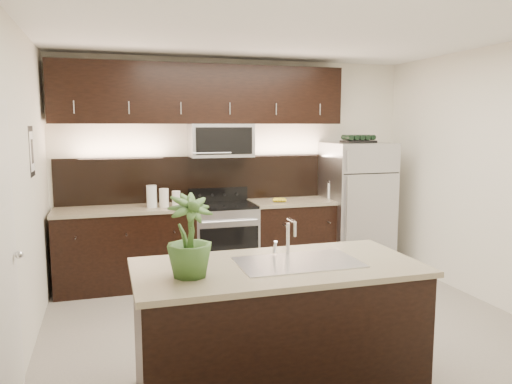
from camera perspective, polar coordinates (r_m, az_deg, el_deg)
ground at (r=4.85m, az=4.02°, el=-15.28°), size 4.50×4.50×0.00m
room_walls at (r=4.39m, az=3.05°, el=5.15°), size 4.52×4.02×2.71m
counter_run at (r=6.13m, az=-5.62°, el=-5.73°), size 3.51×0.65×0.94m
upper_fixtures at (r=6.12m, az=-5.85°, el=10.00°), size 3.49×0.40×1.66m
island at (r=3.61m, az=2.46°, el=-15.43°), size 1.96×0.96×0.94m
sink_faucet at (r=3.51m, az=4.78°, el=-7.76°), size 0.84×0.50×0.28m
refrigerator at (r=6.67m, az=11.41°, el=-1.60°), size 0.80×0.72×1.66m
wine_rack at (r=6.59m, az=11.62°, el=5.93°), size 0.41×0.25×0.10m
plant at (r=3.15m, az=-7.62°, el=-5.01°), size 0.36×0.36×0.52m
canisters at (r=5.88m, az=-10.80°, el=-0.60°), size 0.39×0.13×0.26m
french_press at (r=6.49m, az=8.63°, el=0.21°), size 0.11×0.11×0.31m
bananas at (r=6.18m, az=2.24°, el=-0.88°), size 0.21×0.19×0.06m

